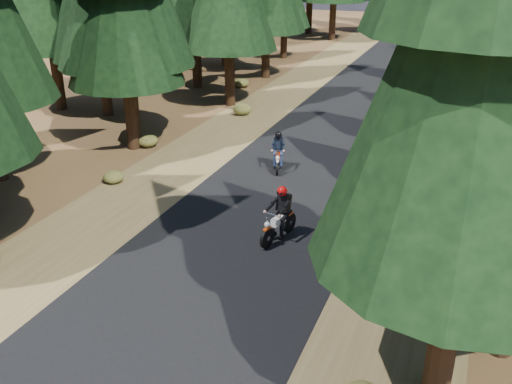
# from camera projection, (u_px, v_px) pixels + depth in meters

# --- Properties ---
(ground) EXTENTS (120.00, 120.00, 0.00)m
(ground) POSITION_uv_depth(u_px,v_px,m) (236.00, 249.00, 15.73)
(ground) COLOR #4E321C
(ground) RESTS_ON ground
(road) EXTENTS (6.00, 100.00, 0.01)m
(road) POSITION_uv_depth(u_px,v_px,m) (293.00, 183.00, 19.98)
(road) COLOR black
(road) RESTS_ON ground
(shoulder_l) EXTENTS (3.20, 100.00, 0.01)m
(shoulder_l) POSITION_uv_depth(u_px,v_px,m) (177.00, 166.00, 21.53)
(shoulder_l) COLOR brown
(shoulder_l) RESTS_ON ground
(shoulder_r) EXTENTS (3.20, 100.00, 0.01)m
(shoulder_r) POSITION_uv_depth(u_px,v_px,m) (428.00, 204.00, 18.43)
(shoulder_r) COLOR brown
(shoulder_r) RESTS_ON ground
(log_near) EXTENTS (4.92, 2.92, 0.32)m
(log_near) POSITION_uv_depth(u_px,v_px,m) (485.00, 183.00, 19.58)
(log_near) COLOR #4C4233
(log_near) RESTS_ON ground
(understory_shrubs) EXTENTS (15.10, 30.22, 0.61)m
(understory_shrubs) POSITION_uv_depth(u_px,v_px,m) (353.00, 161.00, 21.32)
(understory_shrubs) COLOR #474C1E
(understory_shrubs) RESTS_ON ground
(rider_lead) EXTENTS (0.93, 1.85, 1.59)m
(rider_lead) POSITION_uv_depth(u_px,v_px,m) (279.00, 223.00, 15.99)
(rider_lead) COLOR silver
(rider_lead) RESTS_ON road
(rider_follow) EXTENTS (0.94, 1.67, 1.43)m
(rider_follow) POSITION_uv_depth(u_px,v_px,m) (278.00, 157.00, 21.02)
(rider_follow) COLOR maroon
(rider_follow) RESTS_ON road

